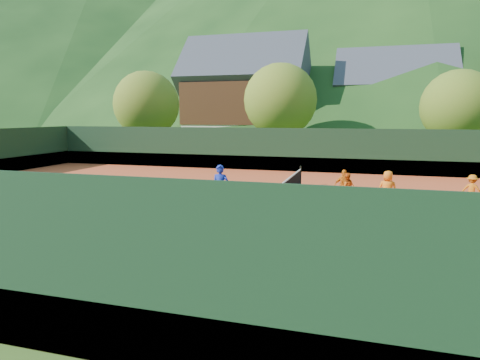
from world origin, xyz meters
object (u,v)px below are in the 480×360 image
(student_d, at_px, (472,190))
(tennis_net, at_px, (279,196))
(student_b, at_px, (344,186))
(coach, at_px, (220,189))
(chalet_left, at_px, (246,100))
(student_a, at_px, (346,189))
(chalet_mid, at_px, (393,105))
(student_c, at_px, (387,190))
(ball_hopper, at_px, (30,197))

(student_d, distance_m, tennis_net, 8.49)
(student_b, height_order, student_d, student_b)
(coach, height_order, chalet_left, chalet_left)
(student_a, bearing_deg, tennis_net, 7.08)
(chalet_left, distance_m, chalet_mid, 16.51)
(student_a, distance_m, tennis_net, 3.06)
(student_c, bearing_deg, student_d, -139.19)
(coach, distance_m, student_c, 6.95)
(student_c, xyz_separation_m, chalet_mid, (1.64, 32.88, 4.16))
(student_d, relative_size, ball_hopper, 1.33)
(student_d, bearing_deg, student_a, 35.57)
(ball_hopper, bearing_deg, coach, 22.64)
(student_a, relative_size, student_d, 1.06)
(student_d, height_order, chalet_mid, chalet_mid)
(student_d, bearing_deg, chalet_mid, -67.75)
(ball_hopper, bearing_deg, student_a, 26.14)
(student_b, height_order, tennis_net, student_b)
(student_d, relative_size, tennis_net, 0.11)
(coach, xyz_separation_m, student_b, (4.68, 3.28, -0.21))
(student_b, bearing_deg, tennis_net, 39.60)
(chalet_mid, bearing_deg, student_d, -86.44)
(student_c, bearing_deg, student_a, 1.14)
(coach, height_order, tennis_net, coach)
(chalet_mid, bearing_deg, student_b, -96.11)
(chalet_left, bearing_deg, tennis_net, -71.57)
(student_b, bearing_deg, chalet_mid, -92.86)
(ball_hopper, distance_m, chalet_left, 34.59)
(student_c, height_order, ball_hopper, student_c)
(student_a, bearing_deg, chalet_left, -87.42)
(chalet_left, height_order, chalet_mid, chalet_left)
(student_b, bearing_deg, coach, 38.32)
(student_c, distance_m, student_d, 4.05)
(coach, height_order, student_d, coach)
(ball_hopper, bearing_deg, student_d, 23.38)
(tennis_net, relative_size, chalet_mid, 0.95)
(student_d, distance_m, ball_hopper, 18.31)
(student_d, xyz_separation_m, chalet_left, (-17.92, 26.96, 4.96))
(student_b, height_order, chalet_left, chalet_left)
(student_a, relative_size, chalet_mid, 0.11)
(ball_hopper, height_order, chalet_left, chalet_left)
(coach, distance_m, chalet_left, 32.71)
(coach, relative_size, tennis_net, 0.16)
(ball_hopper, height_order, chalet_mid, chalet_mid)
(coach, distance_m, chalet_mid, 36.54)
(coach, distance_m, tennis_net, 2.58)
(chalet_left, bearing_deg, student_a, -66.05)
(student_c, height_order, student_d, student_c)
(student_b, relative_size, student_c, 0.93)
(tennis_net, bearing_deg, coach, -146.53)
(student_c, bearing_deg, chalet_mid, -80.43)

